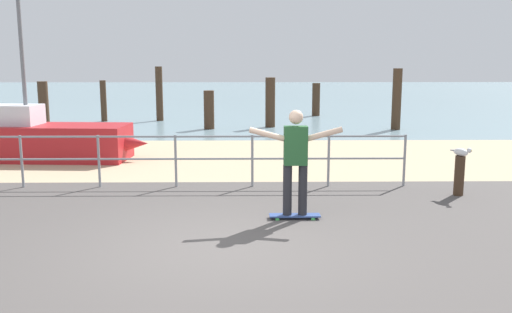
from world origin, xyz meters
TOP-DOWN VIEW (x-y plane):
  - ground_plane at (0.00, -1.00)m, footprint 24.00×10.00m
  - beach_strip at (0.00, 7.00)m, footprint 24.00×6.00m
  - sea_surface at (0.00, 35.00)m, footprint 72.00×50.00m
  - railing_fence at (-1.70, 3.60)m, footprint 10.58×0.05m
  - sailboat at (-4.61, 6.68)m, footprint 5.01×1.67m
  - skateboard at (1.20, 1.34)m, footprint 0.80×0.21m
  - skateboarder at (1.20, 1.34)m, footprint 1.45×0.22m
  - bollard_short at (4.36, 2.83)m, footprint 0.18×0.18m
  - seagull at (4.37, 2.81)m, footprint 0.27×0.46m
  - groyne_post_0 at (-7.77, 15.14)m, footprint 0.40×0.40m
  - groyne_post_1 at (-5.50, 15.68)m, footprint 0.25×0.25m
  - groyne_post_2 at (-3.23, 15.92)m, footprint 0.29×0.29m
  - groyne_post_3 at (-0.96, 13.03)m, footprint 0.38×0.38m
  - groyne_post_4 at (1.31, 13.59)m, footprint 0.37×0.37m
  - groyne_post_5 at (3.58, 17.93)m, footprint 0.36×0.36m
  - groyne_post_6 at (5.86, 12.72)m, footprint 0.33×0.33m

SIDE VIEW (x-z plane):
  - ground_plane at x=0.00m, z-range -0.02..0.02m
  - beach_strip at x=0.00m, z-range -0.02..0.02m
  - sea_surface at x=0.00m, z-range -0.02..0.02m
  - skateboard at x=1.20m, z-range 0.03..0.11m
  - bollard_short at x=4.36m, z-range 0.00..0.76m
  - sailboat at x=-4.61m, z-range -2.35..3.40m
  - railing_fence at x=-1.70m, z-range 0.17..1.22m
  - groyne_post_3 at x=-0.96m, z-range 0.00..1.43m
  - groyne_post_5 at x=3.58m, z-range 0.00..1.51m
  - seagull at x=4.37m, z-range 0.75..0.92m
  - groyne_post_0 at x=-7.77m, z-range 0.00..1.69m
  - groyne_post_1 at x=-5.50m, z-range 0.00..1.71m
  - groyne_post_4 at x=1.31m, z-range 0.00..1.88m
  - skateboarder at x=1.20m, z-range 0.19..1.84m
  - groyne_post_6 at x=5.86m, z-range 0.00..2.23m
  - groyne_post_2 at x=-3.23m, z-range 0.00..2.27m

